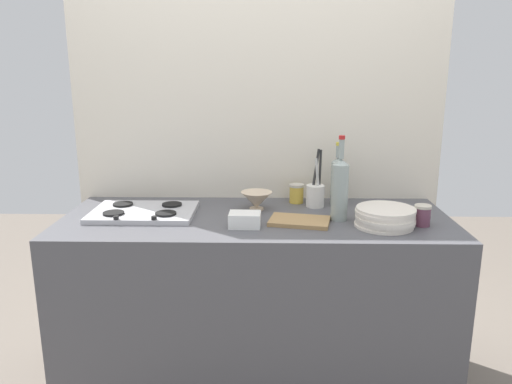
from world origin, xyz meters
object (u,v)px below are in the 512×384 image
(condiment_jar_rear, at_px, (296,193))
(cutting_board, at_px, (299,221))
(butter_dish, at_px, (245,220))
(mixing_bowl, at_px, (257,200))
(plate_stack, at_px, (385,217))
(wine_bottle_mid_left, at_px, (337,180))
(stovetop_hob, at_px, (144,212))
(utensil_crock, at_px, (315,194))
(wine_bottle_leftmost, at_px, (340,188))
(condiment_jar_front, at_px, (422,215))

(condiment_jar_rear, distance_m, cutting_board, 0.35)
(butter_dish, bearing_deg, mixing_bowl, 79.92)
(condiment_jar_rear, bearing_deg, plate_stack, -46.66)
(wine_bottle_mid_left, relative_size, cutting_board, 1.20)
(stovetop_hob, height_order, butter_dish, butter_dish)
(utensil_crock, xyz_separation_m, cutting_board, (-0.10, -0.27, -0.06))
(stovetop_hob, relative_size, condiment_jar_rear, 4.95)
(wine_bottle_leftmost, relative_size, cutting_board, 1.47)
(plate_stack, xyz_separation_m, cutting_board, (-0.37, 0.04, -0.03))
(wine_bottle_leftmost, xyz_separation_m, cutting_board, (-0.18, -0.05, -0.14))
(condiment_jar_front, relative_size, condiment_jar_rear, 0.96)
(butter_dish, height_order, utensil_crock, utensil_crock)
(condiment_jar_front, xyz_separation_m, condiment_jar_rear, (-0.53, 0.37, 0.00))
(wine_bottle_mid_left, xyz_separation_m, condiment_jar_rear, (-0.20, 0.02, -0.08))
(wine_bottle_leftmost, relative_size, butter_dish, 2.82)
(condiment_jar_front, distance_m, condiment_jar_rear, 0.65)
(wine_bottle_leftmost, bearing_deg, stovetop_hob, 176.04)
(stovetop_hob, distance_m, condiment_jar_rear, 0.77)
(condiment_jar_rear, bearing_deg, utensil_crock, -38.78)
(wine_bottle_mid_left, distance_m, condiment_jar_front, 0.48)
(plate_stack, xyz_separation_m, wine_bottle_mid_left, (-0.16, 0.36, 0.09))
(condiment_jar_rear, height_order, cutting_board, condiment_jar_rear)
(wine_bottle_mid_left, xyz_separation_m, utensil_crock, (-0.11, -0.05, -0.06))
(wine_bottle_mid_left, distance_m, mixing_bowl, 0.43)
(wine_bottle_leftmost, height_order, condiment_jar_front, wine_bottle_leftmost)
(condiment_jar_front, bearing_deg, plate_stack, -174.90)
(stovetop_hob, xyz_separation_m, plate_stack, (1.10, -0.15, 0.03))
(wine_bottle_mid_left, distance_m, cutting_board, 0.40)
(stovetop_hob, height_order, wine_bottle_leftmost, wine_bottle_leftmost)
(condiment_jar_front, height_order, cutting_board, condiment_jar_front)
(condiment_jar_front, bearing_deg, condiment_jar_rear, 145.05)
(plate_stack, distance_m, condiment_jar_front, 0.17)
(plate_stack, relative_size, cutting_board, 1.00)
(stovetop_hob, distance_m, wine_bottle_leftmost, 0.92)
(wine_bottle_mid_left, bearing_deg, plate_stack, -65.98)
(stovetop_hob, bearing_deg, utensil_crock, 10.94)
(stovetop_hob, distance_m, mixing_bowl, 0.54)
(mixing_bowl, bearing_deg, stovetop_hob, -169.88)
(plate_stack, bearing_deg, wine_bottle_mid_left, 114.02)
(condiment_jar_rear, relative_size, cutting_board, 0.37)
(stovetop_hob, xyz_separation_m, wine_bottle_leftmost, (0.91, -0.06, 0.13))
(plate_stack, xyz_separation_m, butter_dish, (-0.61, -0.02, -0.01))
(wine_bottle_mid_left, relative_size, utensil_crock, 1.10)
(cutting_board, bearing_deg, plate_stack, -6.11)
(wine_bottle_leftmost, relative_size, condiment_jar_front, 4.16)
(mixing_bowl, height_order, condiment_jar_rear, condiment_jar_rear)
(utensil_crock, bearing_deg, stovetop_hob, -169.06)
(utensil_crock, height_order, cutting_board, utensil_crock)
(butter_dish, height_order, cutting_board, butter_dish)
(condiment_jar_front, height_order, condiment_jar_rear, condiment_jar_rear)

